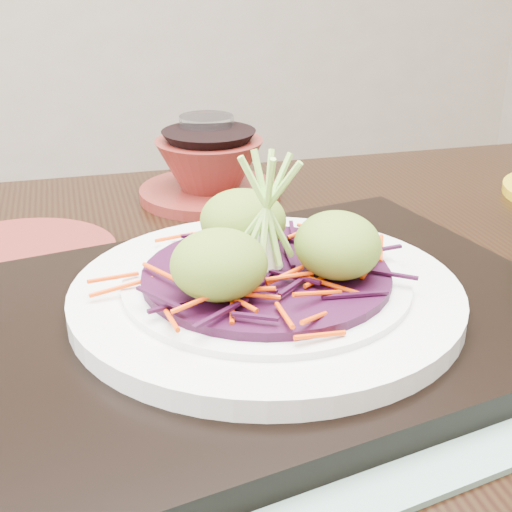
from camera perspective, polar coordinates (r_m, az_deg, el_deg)
name	(u,v)px	position (r m, az deg, el deg)	size (l,w,h in m)	color
dining_table	(302,419)	(0.62, 3.71, -12.86)	(1.34, 0.98, 0.78)	black
placemat	(266,330)	(0.54, 0.80, -5.96)	(0.51, 0.40, 0.00)	gray
serving_tray	(266,316)	(0.53, 0.81, -4.82)	(0.44, 0.33, 0.02)	black
white_plate	(266,293)	(0.52, 0.82, -2.96)	(0.29, 0.29, 0.02)	silver
cabbage_bed	(266,275)	(0.52, 0.83, -1.52)	(0.18, 0.18, 0.01)	#300926
carrot_julienne	(266,264)	(0.51, 0.83, -0.63)	(0.22, 0.22, 0.01)	#EB3E04
guacamole_scoops	(267,243)	(0.51, 0.88, 1.06)	(0.16, 0.14, 0.05)	#587523
scallion_garnish	(267,214)	(0.50, 0.86, 3.41)	(0.07, 0.07, 0.10)	#93CF52
terracotta_side_plate	(17,259)	(0.68, -18.54, -0.22)	(0.18, 0.18, 0.01)	maroon
water_glass	(207,154)	(0.84, -3.91, 8.16)	(0.06, 0.06, 0.09)	white
terracotta_bowl_set	(210,172)	(0.82, -3.72, 6.71)	(0.20, 0.20, 0.07)	maroon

